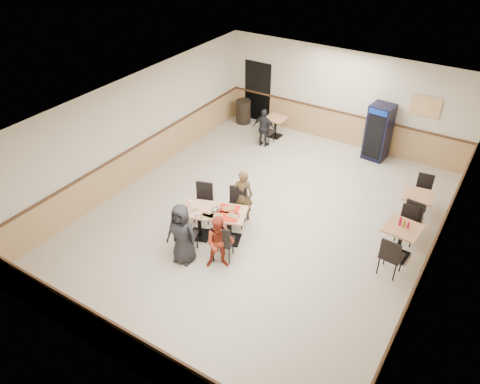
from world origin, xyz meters
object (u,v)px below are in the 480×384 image
Objects in this scene: diner_man_opposite at (243,195)px; side_table_near at (401,237)px; diner_woman_left at (182,234)px; back_table at (275,124)px; side_table_far at (416,203)px; main_table at (214,220)px; diner_woman_right at (220,243)px; lone_diner at (264,128)px; pepsi_cooler at (379,132)px; trash_bin at (243,112)px.

side_table_near is (3.73, 0.68, -0.16)m from diner_man_opposite.
diner_woman_left is 2.05m from diner_man_opposite.
diner_man_opposite reaches higher than back_table.
diner_woman_left is 1.90× the size of side_table_far.
main_table is 2.12× the size of side_table_far.
diner_woman_right is at bearing 75.03° from diner_man_opposite.
lone_diner is at bearing 77.37° from diner_woman_right.
side_table_far is (5.14, -1.39, -0.13)m from lone_diner.
main_table reaches higher than side_table_far.
diner_man_opposite is (0.15, 1.01, 0.16)m from main_table.
lone_diner is (-1.32, 4.66, 0.10)m from main_table.
back_table is at bearing 84.30° from main_table.
lone_diner is at bearing 150.29° from side_table_near.
back_table is (0.00, 0.77, -0.18)m from lone_diner.
main_table is at bearing 74.32° from diner_woman_left.
pepsi_cooler reaches higher than side_table_near.
lone_diner is 1.53× the size of side_table_near.
pepsi_cooler is (1.29, 6.55, 0.21)m from diner_woman_right.
lone_diner is at bearing -37.40° from trash_bin.
side_table_far is at bearing -179.42° from diner_man_opposite.
trash_bin is (-2.94, 4.76, -0.29)m from diner_man_opposite.
diner_woman_right is 1.60× the size of side_table_near.
side_table_far is 0.45× the size of pepsi_cooler.
side_table_far is (3.66, 2.25, -0.20)m from diner_man_opposite.
side_table_far is (-0.07, 1.58, -0.04)m from side_table_near.
pepsi_cooler reaches higher than main_table.
diner_man_opposite is 0.81× the size of pepsi_cooler.
diner_man_opposite is at bearing -169.70° from side_table_near.
side_table_far is 5.57m from back_table.
back_table is (-5.20, 3.74, -0.09)m from side_table_near.
back_table is 0.83× the size of trash_bin.
diner_woman_left is at bearing -68.78° from trash_bin.
main_table is 1.19× the size of diner_man_opposite.
diner_woman_left is 2.19× the size of back_table.
side_table_far is (3.16, 3.99, -0.16)m from diner_woman_right.
diner_woman_left is at bearing 94.78° from lone_diner.
diner_man_opposite is at bearing -148.38° from side_table_far.
diner_woman_right is at bearing -67.62° from main_table.
back_table is at bearing 93.13° from diner_woman_left.
lone_diner is 0.79m from back_table.
side_table_far reaches higher than back_table.
diner_woman_left is 0.86× the size of pepsi_cooler.
lone_diner is 5.99m from side_table_near.
diner_man_opposite is 5.13m from pepsi_cooler.
lone_diner reaches higher than trash_bin.
diner_man_opposite is 2.05× the size of back_table.
main_table is 0.99m from diner_woman_right.
side_table_far is 0.95× the size of trash_bin.
diner_woman_left reaches higher than back_table.
pepsi_cooler is (-1.87, 2.55, 0.37)m from side_table_far.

